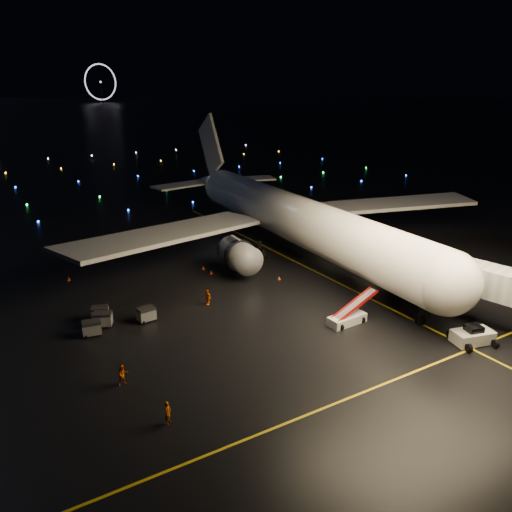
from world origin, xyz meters
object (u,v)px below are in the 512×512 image
object	(u,v)px
crew_a	(168,412)
crew_c	(208,297)
belt_loader	(347,310)
airliner	(282,189)
baggage_cart_1	(92,328)
baggage_cart_3	(100,313)
baggage_cart_0	(146,314)
crew_b	(123,375)
baggage_cart_2	(103,319)
pushback_tug	(473,334)

from	to	relation	value
crew_a	crew_c	distance (m)	21.44
belt_loader	crew_c	bearing A→B (deg)	128.84
airliner	baggage_cart_1	size ratio (longest dim) A/B	37.06
baggage_cart_1	baggage_cart_3	xyz separation A→B (m)	(1.65, 3.10, -0.01)
crew_c	baggage_cart_0	xyz separation A→B (m)	(-7.51, -0.39, -0.17)
belt_loader	crew_b	size ratio (longest dim) A/B	3.34
crew_a	baggage_cart_3	bearing A→B (deg)	42.59
crew_c	baggage_cart_2	distance (m)	11.89
baggage_cart_1	crew_c	bearing A→B (deg)	11.48
crew_a	baggage_cart_2	xyz separation A→B (m)	(0.07, 18.55, -0.13)
baggage_cart_0	baggage_cart_3	bearing A→B (deg)	139.37
baggage_cart_1	baggage_cart_2	size ratio (longest dim) A/B	0.97
crew_b	crew_c	distance (m)	17.26
baggage_cart_2	pushback_tug	bearing A→B (deg)	-11.90
crew_b	pushback_tug	bearing A→B (deg)	-24.75
baggage_cart_1	crew_a	bearing A→B (deg)	-76.57
crew_c	baggage_cart_0	distance (m)	7.52
crew_b	baggage_cart_0	size ratio (longest dim) A/B	1.05
crew_b	baggage_cart_2	distance (m)	11.85
crew_a	crew_c	size ratio (longest dim) A/B	0.98
crew_a	crew_b	world-z (taller)	crew_b
crew_b	baggage_cart_2	bearing A→B (deg)	77.07
airliner	baggage_cart_2	distance (m)	34.06
airliner	pushback_tug	distance (m)	35.58
baggage_cart_3	pushback_tug	bearing A→B (deg)	-19.45
belt_loader	baggage_cart_2	distance (m)	25.87
airliner	baggage_cart_0	bearing A→B (deg)	-150.05
pushback_tug	crew_b	world-z (taller)	crew_b
baggage_cart_0	baggage_cart_1	distance (m)	5.85
baggage_cart_1	airliner	bearing A→B (deg)	31.42
baggage_cart_0	baggage_cart_3	world-z (taller)	baggage_cart_0
crew_c	baggage_cart_2	xyz separation A→B (m)	(-11.86, 0.74, -0.15)
baggage_cart_0	baggage_cart_2	size ratio (longest dim) A/B	0.97
pushback_tug	baggage_cart_1	world-z (taller)	pushback_tug
airliner	crew_b	size ratio (longest dim) A/B	35.34
pushback_tug	baggage_cart_2	distance (m)	37.65
crew_a	belt_loader	bearing A→B (deg)	-32.45
belt_loader	baggage_cart_0	bearing A→B (deg)	144.72
airliner	crew_b	xyz separation A→B (m)	(-32.04, -23.84, -8.57)
pushback_tug	baggage_cart_1	xyz separation A→B (m)	(-31.71, 21.07, -0.17)
crew_b	crew_c	bearing A→B (deg)	33.64
airliner	baggage_cart_2	bearing A→B (deg)	-155.22
airliner	baggage_cart_0	size ratio (longest dim) A/B	36.93
baggage_cart_0	baggage_cart_2	xyz separation A→B (m)	(-4.36, 1.13, 0.02)
crew_a	baggage_cart_3	distance (m)	20.26
crew_a	baggage_cart_2	world-z (taller)	crew_a
baggage_cart_1	baggage_cart_3	world-z (taller)	baggage_cart_1
belt_loader	baggage_cart_3	size ratio (longest dim) A/B	3.53
airliner	crew_c	world-z (taller)	airliner
airliner	crew_b	distance (m)	40.84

